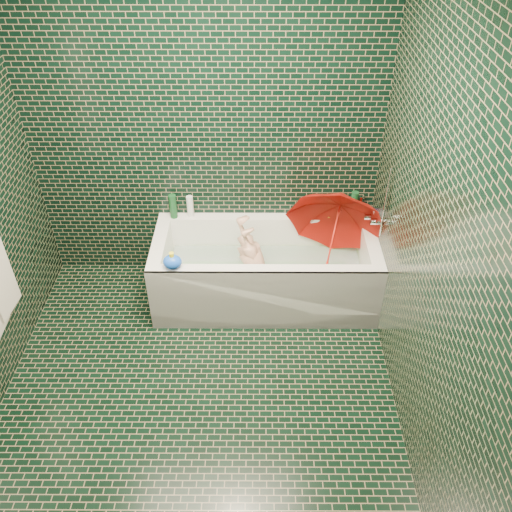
{
  "coord_description": "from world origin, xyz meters",
  "views": [
    {
      "loc": [
        0.39,
        -2.22,
        2.98
      ],
      "look_at": [
        0.38,
        0.82,
        0.56
      ],
      "focal_mm": 38.0,
      "sensor_mm": 36.0,
      "label": 1
    }
  ],
  "objects_px": {
    "rubber_duck": "(330,214)",
    "bath_toy": "(172,262)",
    "bathtub": "(265,277)",
    "child": "(258,269)",
    "umbrella": "(333,237)"
  },
  "relations": [
    {
      "from": "bathtub",
      "to": "rubber_duck",
      "type": "xyz_separation_m",
      "value": [
        0.51,
        0.32,
        0.38
      ]
    },
    {
      "from": "child",
      "to": "umbrella",
      "type": "relative_size",
      "value": 1.22
    },
    {
      "from": "rubber_duck",
      "to": "umbrella",
      "type": "bearing_deg",
      "value": -74.68
    },
    {
      "from": "rubber_duck",
      "to": "bath_toy",
      "type": "bearing_deg",
      "value": -134.18
    },
    {
      "from": "umbrella",
      "to": "rubber_duck",
      "type": "distance_m",
      "value": 0.33
    },
    {
      "from": "child",
      "to": "bath_toy",
      "type": "xyz_separation_m",
      "value": [
        -0.6,
        -0.28,
        0.3
      ]
    },
    {
      "from": "bathtub",
      "to": "rubber_duck",
      "type": "distance_m",
      "value": 0.71
    },
    {
      "from": "umbrella",
      "to": "rubber_duck",
      "type": "relative_size",
      "value": 5.93
    },
    {
      "from": "child",
      "to": "bathtub",
      "type": "bearing_deg",
      "value": 103.12
    },
    {
      "from": "umbrella",
      "to": "bath_toy",
      "type": "bearing_deg",
      "value": -142.9
    },
    {
      "from": "umbrella",
      "to": "child",
      "type": "bearing_deg",
      "value": -156.07
    },
    {
      "from": "child",
      "to": "rubber_duck",
      "type": "bearing_deg",
      "value": 111.72
    },
    {
      "from": "bathtub",
      "to": "bath_toy",
      "type": "bearing_deg",
      "value": -155.15
    },
    {
      "from": "rubber_duck",
      "to": "bath_toy",
      "type": "xyz_separation_m",
      "value": [
        -1.16,
        -0.62,
        0.01
      ]
    },
    {
      "from": "bathtub",
      "to": "child",
      "type": "bearing_deg",
      "value": -157.73
    }
  ]
}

